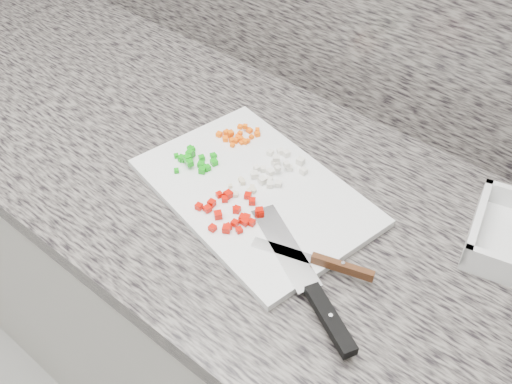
% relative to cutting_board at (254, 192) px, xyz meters
% --- Properties ---
extents(cabinet, '(3.92, 0.62, 0.86)m').
position_rel_cutting_board_xyz_m(cabinet, '(-0.08, 0.02, -0.48)').
color(cabinet, silver).
rests_on(cabinet, ground).
extents(countertop, '(3.96, 0.64, 0.04)m').
position_rel_cutting_board_xyz_m(countertop, '(-0.08, 0.02, -0.03)').
color(countertop, '#645E58').
rests_on(countertop, cabinet).
extents(cutting_board, '(0.45, 0.35, 0.01)m').
position_rel_cutting_board_xyz_m(cutting_board, '(0.00, 0.00, 0.00)').
color(cutting_board, silver).
rests_on(cutting_board, countertop).
extents(carrot_pile, '(0.07, 0.07, 0.02)m').
position_rel_cutting_board_xyz_m(carrot_pile, '(-0.11, 0.09, 0.01)').
color(carrot_pile, '#FF5E05').
rests_on(carrot_pile, cutting_board).
extents(onion_pile, '(0.09, 0.10, 0.02)m').
position_rel_cutting_board_xyz_m(onion_pile, '(0.00, 0.06, 0.01)').
color(onion_pile, silver).
rests_on(onion_pile, cutting_board).
extents(green_pepper_pile, '(0.08, 0.08, 0.02)m').
position_rel_cutting_board_xyz_m(green_pepper_pile, '(-0.12, -0.02, 0.01)').
color(green_pepper_pile, '#0E9D0F').
rests_on(green_pepper_pile, cutting_board).
extents(red_pepper_pile, '(0.10, 0.11, 0.01)m').
position_rel_cutting_board_xyz_m(red_pepper_pile, '(0.01, -0.07, 0.01)').
color(red_pepper_pile, '#C40C02').
rests_on(red_pepper_pile, cutting_board).
extents(garlic_pile, '(0.05, 0.04, 0.01)m').
position_rel_cutting_board_xyz_m(garlic_pile, '(-0.01, -0.01, 0.01)').
color(garlic_pile, beige).
rests_on(garlic_pile, cutting_board).
extents(chef_knife, '(0.28, 0.17, 0.02)m').
position_rel_cutting_board_xyz_m(chef_knife, '(0.20, -0.12, 0.01)').
color(chef_knife, silver).
rests_on(chef_knife, cutting_board).
extents(paring_knife, '(0.19, 0.07, 0.02)m').
position_rel_cutting_board_xyz_m(paring_knife, '(0.19, -0.06, 0.01)').
color(paring_knife, silver).
rests_on(paring_knife, cutting_board).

